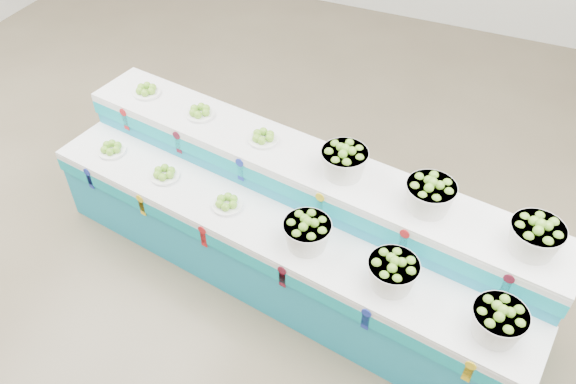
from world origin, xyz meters
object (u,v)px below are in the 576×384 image
at_px(plate_upper_mid, 200,111).
at_px(basket_upper_right, 535,236).
at_px(display_stand, 288,225).
at_px(basket_lower_left, 307,232).

distance_m(plate_upper_mid, basket_upper_right, 2.69).
height_order(display_stand, basket_lower_left, display_stand).
bearing_deg(display_stand, basket_lower_left, -38.12).
xyz_separation_m(display_stand, basket_lower_left, (0.28, -0.30, 0.33)).
height_order(plate_upper_mid, basket_upper_right, basket_upper_right).
relative_size(basket_lower_left, basket_upper_right, 1.00).
distance_m(basket_lower_left, basket_upper_right, 1.48).
bearing_deg(basket_upper_right, basket_lower_left, -168.79).
bearing_deg(plate_upper_mid, display_stand, -22.85).
bearing_deg(display_stand, plate_upper_mid, 166.15).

